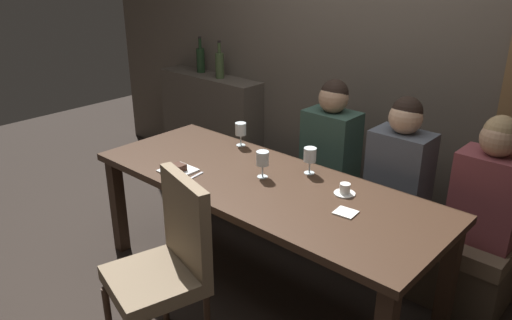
# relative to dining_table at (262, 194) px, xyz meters

# --- Properties ---
(ground) EXTENTS (9.00, 9.00, 0.00)m
(ground) POSITION_rel_dining_table_xyz_m (0.00, 0.00, -0.65)
(ground) COLOR black
(back_wall_tiled) EXTENTS (6.00, 0.12, 3.00)m
(back_wall_tiled) POSITION_rel_dining_table_xyz_m (0.00, 1.22, 0.85)
(back_wall_tiled) COLOR brown
(back_wall_tiled) RESTS_ON ground
(back_counter) EXTENTS (1.10, 0.28, 0.95)m
(back_counter) POSITION_rel_dining_table_xyz_m (-1.55, 1.04, -0.18)
(back_counter) COLOR #494138
(back_counter) RESTS_ON ground
(dining_table) EXTENTS (2.20, 0.84, 0.74)m
(dining_table) POSITION_rel_dining_table_xyz_m (0.00, 0.00, 0.00)
(dining_table) COLOR #342217
(dining_table) RESTS_ON ground
(banquette_bench) EXTENTS (2.50, 0.44, 0.45)m
(banquette_bench) POSITION_rel_dining_table_xyz_m (0.00, 0.70, -0.42)
(banquette_bench) COLOR #4A3C2E
(banquette_bench) RESTS_ON ground
(chair_near_side) EXTENTS (0.54, 0.54, 0.98)m
(chair_near_side) POSITION_rel_dining_table_xyz_m (0.01, -0.72, -0.09)
(chair_near_side) COLOR #3D281C
(chair_near_side) RESTS_ON ground
(diner_redhead) EXTENTS (0.36, 0.24, 0.76)m
(diner_redhead) POSITION_rel_dining_table_xyz_m (-0.01, 0.73, 0.16)
(diner_redhead) COLOR #2D473D
(diner_redhead) RESTS_ON banquette_bench
(diner_bearded) EXTENTS (0.36, 0.24, 0.76)m
(diner_bearded) POSITION_rel_dining_table_xyz_m (0.53, 0.68, 0.16)
(diner_bearded) COLOR #4C515B
(diner_bearded) RESTS_ON banquette_bench
(diner_far_end) EXTENTS (0.36, 0.24, 0.74)m
(diner_far_end) POSITION_rel_dining_table_xyz_m (1.05, 0.72, 0.15)
(diner_far_end) COLOR brown
(diner_far_end) RESTS_ON banquette_bench
(wine_bottle_dark_red) EXTENTS (0.08, 0.08, 0.33)m
(wine_bottle_dark_red) POSITION_rel_dining_table_xyz_m (-1.70, 1.07, 0.42)
(wine_bottle_dark_red) COLOR black
(wine_bottle_dark_red) RESTS_ON back_counter
(wine_bottle_pale_label) EXTENTS (0.08, 0.08, 0.33)m
(wine_bottle_pale_label) POSITION_rel_dining_table_xyz_m (-1.41, 1.03, 0.42)
(wine_bottle_pale_label) COLOR #384728
(wine_bottle_pale_label) RESTS_ON back_counter
(wine_glass_far_right) EXTENTS (0.08, 0.08, 0.16)m
(wine_glass_far_right) POSITION_rel_dining_table_xyz_m (-0.03, 0.04, 0.20)
(wine_glass_far_right) COLOR silver
(wine_glass_far_right) RESTS_ON dining_table
(wine_glass_center_back) EXTENTS (0.08, 0.08, 0.16)m
(wine_glass_center_back) POSITION_rel_dining_table_xyz_m (-0.50, 0.34, 0.20)
(wine_glass_center_back) COLOR silver
(wine_glass_center_back) RESTS_ON dining_table
(wine_glass_end_right) EXTENTS (0.08, 0.08, 0.16)m
(wine_glass_end_right) POSITION_rel_dining_table_xyz_m (0.14, 0.27, 0.20)
(wine_glass_end_right) COLOR silver
(wine_glass_end_right) RESTS_ON dining_table
(espresso_cup) EXTENTS (0.12, 0.12, 0.06)m
(espresso_cup) POSITION_rel_dining_table_xyz_m (0.46, 0.18, 0.11)
(espresso_cup) COLOR white
(espresso_cup) RESTS_ON dining_table
(dessert_plate) EXTENTS (0.19, 0.19, 0.05)m
(dessert_plate) POSITION_rel_dining_table_xyz_m (-0.47, -0.24, 0.10)
(dessert_plate) COLOR white
(dessert_plate) RESTS_ON dining_table
(fork_on_table) EXTENTS (0.04, 0.17, 0.01)m
(fork_on_table) POSITION_rel_dining_table_xyz_m (-0.33, -0.24, 0.09)
(fork_on_table) COLOR silver
(fork_on_table) RESTS_ON dining_table
(folded_napkin) EXTENTS (0.12, 0.11, 0.01)m
(folded_napkin) POSITION_rel_dining_table_xyz_m (0.58, -0.01, 0.09)
(folded_napkin) COLOR silver
(folded_napkin) RESTS_ON dining_table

